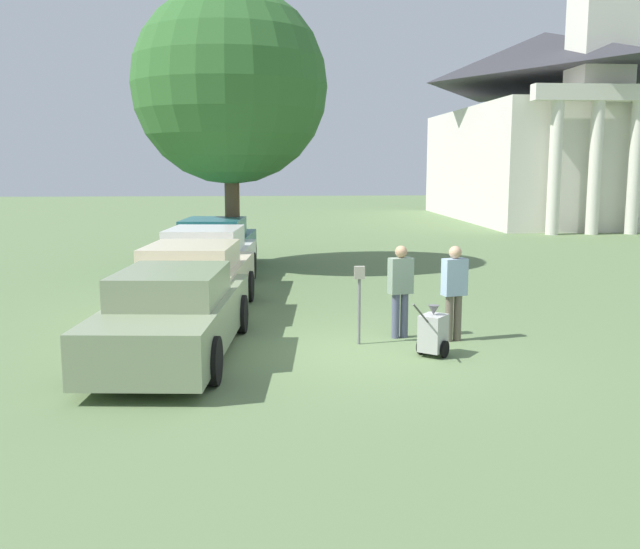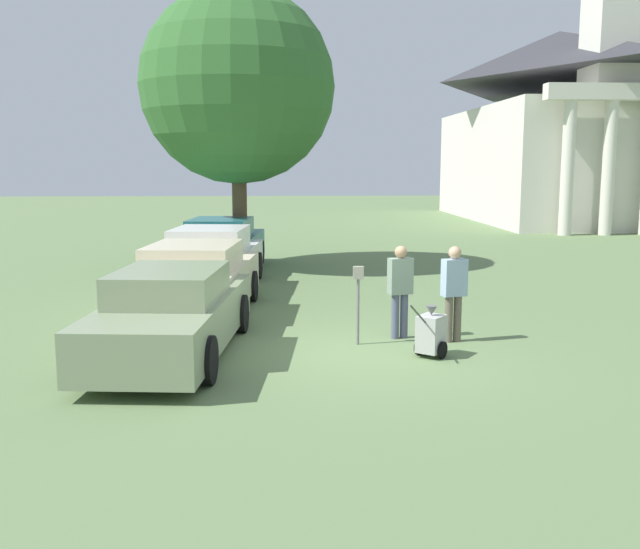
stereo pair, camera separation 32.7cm
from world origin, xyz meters
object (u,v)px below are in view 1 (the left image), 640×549
at_px(parking_meter, 359,290).
at_px(church, 544,121).
at_px(parked_car_sage, 175,315).
at_px(parked_car_teal, 215,247).
at_px(parked_car_white, 206,261).
at_px(person_supervisor, 454,287).
at_px(person_worker, 400,286).
at_px(equipment_cart, 433,333).
at_px(parked_car_cream, 193,282).

relative_size(parking_meter, church, 0.06).
height_order(parked_car_sage, parked_car_teal, parked_car_teal).
relative_size(parked_car_white, person_supervisor, 3.10).
relative_size(parked_car_white, person_worker, 3.14).
relative_size(parked_car_teal, person_supervisor, 3.13).
relative_size(parked_car_teal, church, 0.25).
bearing_deg(parked_car_white, person_worker, -48.89).
bearing_deg(parked_car_teal, parked_car_white, -84.77).
relative_size(parked_car_sage, person_supervisor, 3.12).
relative_size(equipment_cart, church, 0.05).
relative_size(person_worker, equipment_cart, 1.68).
bearing_deg(parked_car_white, parking_meter, -56.68).
height_order(parked_car_white, equipment_cart, parked_car_white).
height_order(parked_car_sage, person_worker, person_worker).
xyz_separation_m(parked_car_white, person_worker, (3.89, -5.38, 0.23)).
bearing_deg(person_worker, parked_car_teal, -79.80).
xyz_separation_m(parked_car_cream, parking_meter, (3.09, -2.53, 0.24)).
bearing_deg(equipment_cart, parked_car_teal, 151.28).
bearing_deg(parked_car_cream, parked_car_teal, 95.24).
height_order(person_worker, person_supervisor, person_supervisor).
distance_m(parking_meter, person_supervisor, 1.70).
distance_m(parked_car_white, equipment_cart, 7.87).
bearing_deg(parked_car_cream, church, 60.77).
bearing_deg(parking_meter, parked_car_white, 118.09).
height_order(parked_car_cream, person_worker, person_worker).
bearing_deg(person_worker, parking_meter, 12.79).
distance_m(parked_car_cream, parked_car_white, 3.26).
relative_size(parked_car_sage, parked_car_teal, 1.00).
bearing_deg(parked_car_cream, person_worker, -23.33).
bearing_deg(parked_car_white, parked_car_cream, -84.76).
distance_m(parked_car_cream, person_worker, 4.43).
bearing_deg(person_worker, person_supervisor, 146.74).
distance_m(parked_car_white, parking_meter, 6.57).
height_order(parked_car_cream, equipment_cart, parked_car_cream).
height_order(parked_car_cream, person_supervisor, person_supervisor).
bearing_deg(parking_meter, equipment_cart, -37.76).
xyz_separation_m(parked_car_teal, equipment_cart, (4.19, -9.60, -0.34)).
distance_m(person_worker, church, 30.17).
height_order(parking_meter, church, church).
relative_size(parked_car_cream, parking_meter, 3.90).
bearing_deg(parked_car_teal, parking_meter, -65.30).
height_order(parked_car_teal, person_worker, person_worker).
height_order(parking_meter, person_worker, person_worker).
distance_m(parked_car_sage, church, 32.87).
bearing_deg(church, person_worker, -115.97).
height_order(parked_car_sage, parked_car_cream, parked_car_cream).
height_order(parked_car_cream, parked_car_white, parked_car_white).
bearing_deg(person_worker, equipment_cart, 88.74).
xyz_separation_m(parked_car_cream, parked_car_white, (-0.00, 3.26, 0.01)).
distance_m(parked_car_teal, person_supervisor, 9.87).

